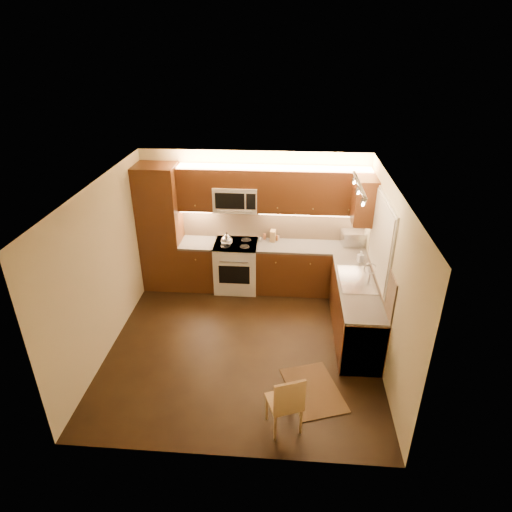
# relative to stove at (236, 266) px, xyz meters

# --- Properties ---
(floor) EXTENTS (4.00, 4.00, 0.01)m
(floor) POSITION_rel_stove_xyz_m (0.30, -1.68, -0.46)
(floor) COLOR black
(floor) RESTS_ON ground
(ceiling) EXTENTS (4.00, 4.00, 0.01)m
(ceiling) POSITION_rel_stove_xyz_m (0.30, -1.68, 2.04)
(ceiling) COLOR beige
(ceiling) RESTS_ON ground
(wall_back) EXTENTS (4.00, 0.01, 2.50)m
(wall_back) POSITION_rel_stove_xyz_m (0.30, 0.32, 0.79)
(wall_back) COLOR #C3B88F
(wall_back) RESTS_ON ground
(wall_front) EXTENTS (4.00, 0.01, 2.50)m
(wall_front) POSITION_rel_stove_xyz_m (0.30, -3.67, 0.79)
(wall_front) COLOR #C3B88F
(wall_front) RESTS_ON ground
(wall_left) EXTENTS (0.01, 4.00, 2.50)m
(wall_left) POSITION_rel_stove_xyz_m (-1.70, -1.68, 0.79)
(wall_left) COLOR #C3B88F
(wall_left) RESTS_ON ground
(wall_right) EXTENTS (0.01, 4.00, 2.50)m
(wall_right) POSITION_rel_stove_xyz_m (2.30, -1.68, 0.79)
(wall_right) COLOR #C3B88F
(wall_right) RESTS_ON ground
(pantry) EXTENTS (0.70, 0.60, 2.30)m
(pantry) POSITION_rel_stove_xyz_m (-1.35, 0.02, 0.69)
(pantry) COLOR #46280F
(pantry) RESTS_ON floor
(base_cab_back_left) EXTENTS (0.62, 0.60, 0.86)m
(base_cab_back_left) POSITION_rel_stove_xyz_m (-0.69, 0.02, -0.03)
(base_cab_back_left) COLOR #46280F
(base_cab_back_left) RESTS_ON floor
(counter_back_left) EXTENTS (0.62, 0.60, 0.04)m
(counter_back_left) POSITION_rel_stove_xyz_m (-0.69, 0.02, 0.42)
(counter_back_left) COLOR #3C3936
(counter_back_left) RESTS_ON base_cab_back_left
(base_cab_back_right) EXTENTS (1.92, 0.60, 0.86)m
(base_cab_back_right) POSITION_rel_stove_xyz_m (1.34, 0.02, -0.03)
(base_cab_back_right) COLOR #46280F
(base_cab_back_right) RESTS_ON floor
(counter_back_right) EXTENTS (1.92, 0.60, 0.04)m
(counter_back_right) POSITION_rel_stove_xyz_m (1.34, 0.02, 0.42)
(counter_back_right) COLOR #3C3936
(counter_back_right) RESTS_ON base_cab_back_right
(base_cab_right) EXTENTS (0.60, 2.00, 0.86)m
(base_cab_right) POSITION_rel_stove_xyz_m (2.00, -1.28, -0.03)
(base_cab_right) COLOR #46280F
(base_cab_right) RESTS_ON floor
(counter_right) EXTENTS (0.60, 2.00, 0.04)m
(counter_right) POSITION_rel_stove_xyz_m (2.00, -1.28, 0.42)
(counter_right) COLOR #3C3936
(counter_right) RESTS_ON base_cab_right
(dishwasher) EXTENTS (0.58, 0.60, 0.84)m
(dishwasher) POSITION_rel_stove_xyz_m (2.00, -1.98, -0.03)
(dishwasher) COLOR silver
(dishwasher) RESTS_ON floor
(backsplash_back) EXTENTS (3.30, 0.02, 0.60)m
(backsplash_back) POSITION_rel_stove_xyz_m (0.65, 0.31, 0.74)
(backsplash_back) COLOR tan
(backsplash_back) RESTS_ON wall_back
(backsplash_right) EXTENTS (0.02, 2.00, 0.60)m
(backsplash_right) POSITION_rel_stove_xyz_m (2.29, -1.28, 0.74)
(backsplash_right) COLOR tan
(backsplash_right) RESTS_ON wall_right
(upper_cab_back_left) EXTENTS (0.62, 0.35, 0.75)m
(upper_cab_back_left) POSITION_rel_stove_xyz_m (-0.69, 0.15, 1.42)
(upper_cab_back_left) COLOR #46280F
(upper_cab_back_left) RESTS_ON wall_back
(upper_cab_back_right) EXTENTS (1.92, 0.35, 0.75)m
(upper_cab_back_right) POSITION_rel_stove_xyz_m (1.34, 0.15, 1.42)
(upper_cab_back_right) COLOR #46280F
(upper_cab_back_right) RESTS_ON wall_back
(upper_cab_bridge) EXTENTS (0.76, 0.35, 0.31)m
(upper_cab_bridge) POSITION_rel_stove_xyz_m (0.00, 0.15, 1.63)
(upper_cab_bridge) COLOR #46280F
(upper_cab_bridge) RESTS_ON wall_back
(upper_cab_right_corner) EXTENTS (0.35, 0.50, 0.75)m
(upper_cab_right_corner) POSITION_rel_stove_xyz_m (2.12, -0.28, 1.42)
(upper_cab_right_corner) COLOR #46280F
(upper_cab_right_corner) RESTS_ON wall_right
(stove) EXTENTS (0.76, 0.65, 0.92)m
(stove) POSITION_rel_stove_xyz_m (0.00, 0.00, 0.00)
(stove) COLOR silver
(stove) RESTS_ON floor
(microwave) EXTENTS (0.76, 0.38, 0.44)m
(microwave) POSITION_rel_stove_xyz_m (0.00, 0.14, 1.26)
(microwave) COLOR silver
(microwave) RESTS_ON wall_back
(window_frame) EXTENTS (0.03, 1.44, 1.24)m
(window_frame) POSITION_rel_stove_xyz_m (2.29, -1.12, 1.14)
(window_frame) COLOR silver
(window_frame) RESTS_ON wall_right
(window_blinds) EXTENTS (0.02, 1.36, 1.16)m
(window_blinds) POSITION_rel_stove_xyz_m (2.27, -1.12, 1.14)
(window_blinds) COLOR silver
(window_blinds) RESTS_ON wall_right
(sink) EXTENTS (0.52, 0.86, 0.15)m
(sink) POSITION_rel_stove_xyz_m (2.00, -1.12, 0.52)
(sink) COLOR silver
(sink) RESTS_ON counter_right
(faucet) EXTENTS (0.20, 0.04, 0.30)m
(faucet) POSITION_rel_stove_xyz_m (2.18, -1.12, 0.59)
(faucet) COLOR silver
(faucet) RESTS_ON counter_right
(track_light_bar) EXTENTS (0.04, 1.20, 0.03)m
(track_light_bar) POSITION_rel_stove_xyz_m (1.85, -1.27, 2.00)
(track_light_bar) COLOR silver
(track_light_bar) RESTS_ON ceiling
(kettle) EXTENTS (0.22, 0.22, 0.24)m
(kettle) POSITION_rel_stove_xyz_m (-0.15, -0.09, 0.58)
(kettle) COLOR silver
(kettle) RESTS_ON stove
(toaster_oven) EXTENTS (0.46, 0.37, 0.25)m
(toaster_oven) POSITION_rel_stove_xyz_m (2.09, 0.15, 0.57)
(toaster_oven) COLOR silver
(toaster_oven) RESTS_ON counter_back_right
(knife_block) EXTENTS (0.10, 0.16, 0.21)m
(knife_block) POSITION_rel_stove_xyz_m (0.65, 0.19, 0.54)
(knife_block) COLOR olive
(knife_block) RESTS_ON counter_back_right
(spice_jar_a) EXTENTS (0.05, 0.05, 0.09)m
(spice_jar_a) POSITION_rel_stove_xyz_m (0.75, 0.26, 0.49)
(spice_jar_a) COLOR silver
(spice_jar_a) RESTS_ON counter_back_right
(spice_jar_b) EXTENTS (0.06, 0.06, 0.10)m
(spice_jar_b) POSITION_rel_stove_xyz_m (0.73, 0.21, 0.49)
(spice_jar_b) COLOR brown
(spice_jar_b) RESTS_ON counter_back_right
(spice_jar_c) EXTENTS (0.06, 0.06, 0.09)m
(spice_jar_c) POSITION_rel_stove_xyz_m (0.44, 0.13, 0.49)
(spice_jar_c) COLOR silver
(spice_jar_c) RESTS_ON counter_back_right
(spice_jar_d) EXTENTS (0.06, 0.06, 0.10)m
(spice_jar_d) POSITION_rel_stove_xyz_m (0.50, 0.25, 0.49)
(spice_jar_d) COLOR #96532D
(spice_jar_d) RESTS_ON counter_back_right
(soap_bottle) EXTENTS (0.11, 0.11, 0.19)m
(soap_bottle) POSITION_rel_stove_xyz_m (2.13, -0.51, 0.54)
(soap_bottle) COLOR silver
(soap_bottle) RESTS_ON counter_right
(rug) EXTENTS (0.93, 1.13, 0.01)m
(rug) POSITION_rel_stove_xyz_m (1.33, -2.58, -0.45)
(rug) COLOR black
(rug) RESTS_ON floor
(dining_chair) EXTENTS (0.48, 0.48, 0.84)m
(dining_chair) POSITION_rel_stove_xyz_m (0.94, -3.20, -0.04)
(dining_chair) COLOR olive
(dining_chair) RESTS_ON floor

